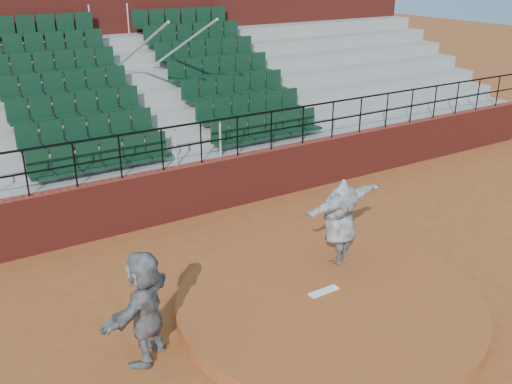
# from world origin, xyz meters

# --- Properties ---
(ground) EXTENTS (90.00, 90.00, 0.00)m
(ground) POSITION_xyz_m (0.00, 0.00, 0.00)
(ground) COLOR brown
(ground) RESTS_ON ground
(pitchers_mound) EXTENTS (5.50, 5.50, 0.25)m
(pitchers_mound) POSITION_xyz_m (0.00, 0.00, 0.12)
(pitchers_mound) COLOR #984A22
(pitchers_mound) RESTS_ON ground
(pitching_rubber) EXTENTS (0.60, 0.15, 0.03)m
(pitching_rubber) POSITION_xyz_m (0.00, 0.15, 0.27)
(pitching_rubber) COLOR white
(pitching_rubber) RESTS_ON pitchers_mound
(boundary_wall) EXTENTS (24.00, 0.30, 1.30)m
(boundary_wall) POSITION_xyz_m (0.00, 5.00, 0.65)
(boundary_wall) COLOR maroon
(boundary_wall) RESTS_ON ground
(wall_railing) EXTENTS (24.04, 0.05, 1.03)m
(wall_railing) POSITION_xyz_m (0.00, 5.00, 2.03)
(wall_railing) COLOR black
(wall_railing) RESTS_ON boundary_wall
(seating_deck) EXTENTS (24.00, 5.97, 4.63)m
(seating_deck) POSITION_xyz_m (0.00, 8.65, 1.44)
(seating_deck) COLOR gray
(seating_deck) RESTS_ON ground
(press_box_facade) EXTENTS (24.00, 3.00, 7.10)m
(press_box_facade) POSITION_xyz_m (0.00, 12.60, 3.55)
(press_box_facade) COLOR maroon
(press_box_facade) RESTS_ON ground
(pitcher) EXTENTS (2.26, 1.03, 1.77)m
(pitcher) POSITION_xyz_m (0.93, 0.90, 1.14)
(pitcher) COLOR black
(pitcher) RESTS_ON pitchers_mound
(fielder) EXTENTS (1.69, 1.52, 1.87)m
(fielder) POSITION_xyz_m (-3.29, 0.41, 0.94)
(fielder) COLOR black
(fielder) RESTS_ON ground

